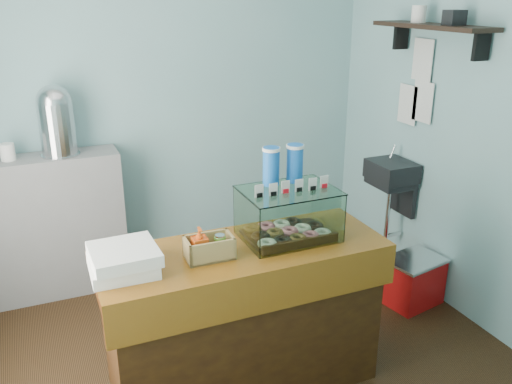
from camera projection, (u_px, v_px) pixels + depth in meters
name	position (u px, v px, depth m)	size (l,w,h in m)	color
ground	(229.00, 358.00, 3.49)	(3.50, 3.50, 0.00)	black
room_shell	(228.00, 93.00, 2.92)	(3.54, 3.04, 2.82)	#77A5AD
counter	(244.00, 317.00, 3.11)	(1.60, 0.60, 0.90)	#3C220B
back_shelf	(56.00, 226.00, 4.11)	(1.00, 0.32, 1.10)	gray
display_case	(287.00, 209.00, 3.07)	(0.53, 0.39, 0.51)	#35200F
condiment_crate	(208.00, 247.00, 2.83)	(0.25, 0.15, 0.18)	#A38951
pastry_boxes	(123.00, 260.00, 2.69)	(0.34, 0.34, 0.13)	white
coffee_urn	(56.00, 119.00, 3.85)	(0.28, 0.28, 0.51)	silver
red_cooler	(413.00, 280.00, 4.06)	(0.47, 0.39, 0.37)	red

